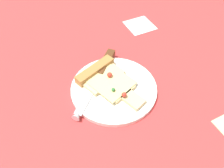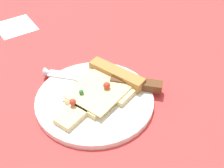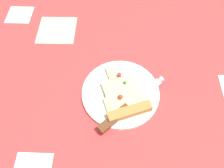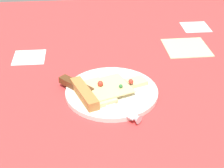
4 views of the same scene
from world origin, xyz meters
TOP-DOWN VIEW (x-y plane):
  - ground_plane at (0.02, 0.02)cm, footprint 150.46×150.46cm
  - plate at (5.30, -8.46)cm, footprint 22.20×22.20cm
  - pizza_slice at (4.40, -6.03)cm, footprint 14.22×19.03cm
  - knife at (3.57, -3.19)cm, footprint 18.69×18.21cm

SIDE VIEW (x-z plane):
  - ground_plane at x=0.02cm, z-range -3.00..0.00cm
  - plate at x=5.30cm, z-range 0.00..1.11cm
  - knife at x=3.57cm, z-range 0.49..2.94cm
  - pizza_slice at x=4.40cm, z-range 0.58..3.22cm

